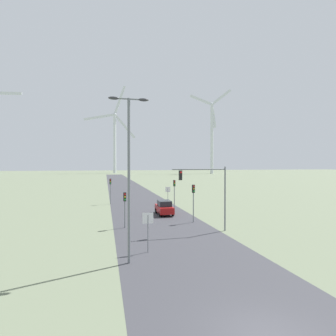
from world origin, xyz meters
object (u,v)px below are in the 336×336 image
wind_turbine_left (115,136)px  wind_turbine_center (212,132)px  traffic_light_mast_overhead (207,185)px  car_approaching (164,207)px  traffic_light_post_near_left (125,202)px  stop_sign_near (148,225)px  traffic_light_post_mid_right (174,188)px  traffic_light_post_mid_left (110,186)px  traffic_light_post_near_right (193,195)px  streetlamp (129,162)px  stop_sign_far (168,192)px

wind_turbine_left → wind_turbine_center: wind_turbine_left is taller
traffic_light_mast_overhead → car_approaching: size_ratio=1.51×
traffic_light_post_near_left → car_approaching: 8.34m
wind_turbine_center → stop_sign_near: bearing=-114.6°
traffic_light_mast_overhead → traffic_light_post_mid_right: bearing=88.5°
traffic_light_post_mid_left → traffic_light_post_near_right: bearing=-61.3°
wind_turbine_center → car_approaching: bearing=-115.2°
traffic_light_post_near_right → car_approaching: size_ratio=1.02×
streetlamp → car_approaching: 17.79m
stop_sign_far → traffic_light_post_mid_right: (0.23, -3.12, 1.01)m
traffic_light_post_mid_right → streetlamp: bearing=-112.9°
stop_sign_near → wind_turbine_center: size_ratio=0.05×
stop_sign_near → traffic_light_post_near_right: 10.92m
stop_sign_near → traffic_light_post_mid_left: traffic_light_post_mid_left is taller
traffic_light_post_near_right → car_approaching: (-2.15, 5.26, -2.17)m
traffic_light_post_mid_right → car_approaching: bearing=-121.0°
stop_sign_far → traffic_light_mast_overhead: 16.84m
streetlamp → wind_turbine_left: 193.61m
streetlamp → traffic_light_mast_overhead: bearing=38.2°
traffic_light_post_near_right → traffic_light_post_mid_left: 18.20m
wind_turbine_left → traffic_light_mast_overhead: bearing=-89.4°
traffic_light_post_mid_left → wind_turbine_left: wind_turbine_left is taller
stop_sign_near → wind_turbine_left: wind_turbine_left is taller
traffic_light_post_mid_left → streetlamp: bearing=-88.5°
traffic_light_post_mid_left → wind_turbine_left: size_ratio=0.06×
traffic_light_post_near_left → wind_turbine_center: 172.29m
traffic_light_post_mid_right → traffic_light_mast_overhead: (-0.37, -13.54, 1.45)m
stop_sign_far → traffic_light_post_near_left: 15.30m
traffic_light_post_near_right → traffic_light_post_mid_left: size_ratio=1.01×
traffic_light_post_near_left → traffic_light_post_near_right: bearing=5.9°
stop_sign_far → wind_turbine_left: (-2.22, 169.28, 26.95)m
traffic_light_post_near_left → traffic_light_post_mid_left: traffic_light_post_mid_left is taller
car_approaching → wind_turbine_center: size_ratio=0.07×
streetlamp → stop_sign_near: (1.54, 1.82, -4.60)m
traffic_light_post_mid_left → traffic_light_post_mid_right: 11.22m
streetlamp → stop_sign_near: size_ratio=3.70×
traffic_light_post_near_left → wind_turbine_center: bearing=64.0°
traffic_light_post_mid_right → car_approaching: (-2.43, -4.04, -2.15)m
stop_sign_far → car_approaching: bearing=-107.1°
traffic_light_post_near_right → wind_turbine_center: size_ratio=0.07×
stop_sign_near → traffic_light_post_mid_right: (6.81, 17.99, 1.02)m
car_approaching → traffic_light_mast_overhead: bearing=-77.7°
stop_sign_near → car_approaching: 14.66m
traffic_light_mast_overhead → wind_turbine_center: wind_turbine_center is taller
streetlamp → traffic_light_post_near_left: size_ratio=2.98×
wind_turbine_left → wind_turbine_center: bearing=-23.3°
stop_sign_far → traffic_light_post_mid_left: 9.53m
traffic_light_post_near_right → traffic_light_post_mid_right: 9.30m
traffic_light_post_mid_right → wind_turbine_center: wind_turbine_center is taller
car_approaching → wind_turbine_left: 178.67m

